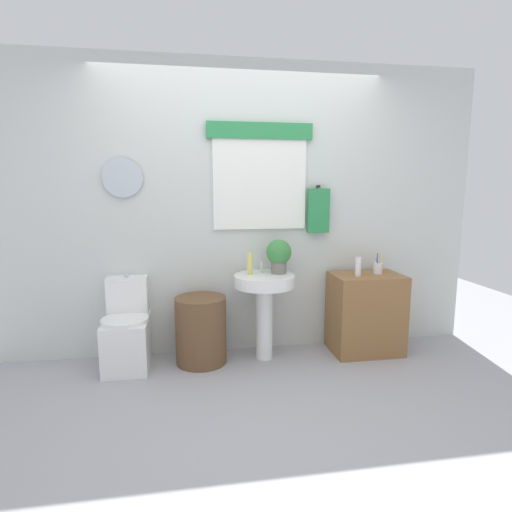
{
  "coord_description": "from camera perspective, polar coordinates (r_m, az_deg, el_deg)",
  "views": [
    {
      "loc": [
        -0.48,
        -2.57,
        1.5
      ],
      "look_at": [
        0.08,
        0.8,
        0.93
      ],
      "focal_mm": 28.86,
      "sensor_mm": 36.0,
      "label": 1
    }
  ],
  "objects": [
    {
      "name": "ground_plane",
      "position": [
        3.02,
        1.05,
        -20.41
      ],
      "size": [
        8.0,
        8.0,
        0.0
      ],
      "primitive_type": "plane",
      "color": "#A3A3A8"
    },
    {
      "name": "back_wall",
      "position": [
        3.76,
        -2.04,
        6.46
      ],
      "size": [
        4.4,
        0.18,
        2.6
      ],
      "color": "silver",
      "rests_on": "ground_plane"
    },
    {
      "name": "toilet",
      "position": [
        3.7,
        -17.42,
        -10.08
      ],
      "size": [
        0.38,
        0.51,
        0.76
      ],
      "color": "white",
      "rests_on": "ground_plane"
    },
    {
      "name": "laundry_hamper",
      "position": [
        3.63,
        -7.63,
        -10.13
      ],
      "size": [
        0.44,
        0.44,
        0.58
      ],
      "primitive_type": "cylinder",
      "color": "brown",
      "rests_on": "ground_plane"
    },
    {
      "name": "pedestal_sink",
      "position": [
        3.6,
        1.16,
        -5.47
      ],
      "size": [
        0.53,
        0.53,
        0.76
      ],
      "color": "white",
      "rests_on": "ground_plane"
    },
    {
      "name": "faucet",
      "position": [
        3.67,
        0.83,
        -1.5
      ],
      "size": [
        0.03,
        0.03,
        0.1
      ],
      "primitive_type": "cylinder",
      "color": "silver",
      "rests_on": "pedestal_sink"
    },
    {
      "name": "wooden_cabinet",
      "position": [
        3.94,
        14.94,
        -7.67
      ],
      "size": [
        0.62,
        0.44,
        0.73
      ],
      "primitive_type": "cube",
      "color": "olive",
      "rests_on": "ground_plane"
    },
    {
      "name": "soap_bottle",
      "position": [
        3.57,
        -0.87,
        -1.08
      ],
      "size": [
        0.05,
        0.05,
        0.19
      ],
      "primitive_type": "cylinder",
      "color": "#DBD166",
      "rests_on": "pedestal_sink"
    },
    {
      "name": "potted_plant",
      "position": [
        3.62,
        3.18,
        0.23
      ],
      "size": [
        0.22,
        0.22,
        0.3
      ],
      "color": "slate",
      "rests_on": "pedestal_sink"
    },
    {
      "name": "lotion_bottle",
      "position": [
        3.76,
        13.96,
        -1.42
      ],
      "size": [
        0.05,
        0.05,
        0.17
      ],
      "primitive_type": "cylinder",
      "color": "white",
      "rests_on": "wooden_cabinet"
    },
    {
      "name": "toothbrush_cup",
      "position": [
        3.91,
        16.53,
        -1.58
      ],
      "size": [
        0.08,
        0.08,
        0.19
      ],
      "color": "silver",
      "rests_on": "wooden_cabinet"
    }
  ]
}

